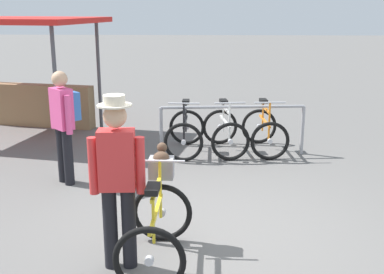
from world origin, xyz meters
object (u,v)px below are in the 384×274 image
at_px(racked_bike_black, 185,132).
at_px(racked_bike_white, 225,132).
at_px(person_with_featured_bike, 117,176).
at_px(racked_bike_orange, 264,131).
at_px(featured_bicycle, 157,214).
at_px(market_stall, 27,63).
at_px(pedestrian_with_backpack, 64,120).

distance_m(racked_bike_black, racked_bike_white, 0.70).
relative_size(racked_bike_white, person_with_featured_bike, 0.68).
distance_m(racked_bike_black, racked_bike_orange, 1.40).
bearing_deg(person_with_featured_bike, racked_bike_black, 83.91).
xyz_separation_m(featured_bicycle, market_stall, (-3.22, 5.13, 0.91)).
distance_m(person_with_featured_bike, market_stall, 6.05).
distance_m(racked_bike_black, pedestrian_with_backpack, 2.34).
xyz_separation_m(racked_bike_white, racked_bike_orange, (0.70, 0.07, 0.00)).
height_order(racked_bike_orange, featured_bicycle, featured_bicycle).
bearing_deg(person_with_featured_bike, featured_bicycle, 26.40).
xyz_separation_m(racked_bike_black, pedestrian_with_backpack, (-1.64, -1.57, 0.57)).
distance_m(racked_bike_white, market_stall, 4.33).
relative_size(racked_bike_white, pedestrian_with_backpack, 0.72).
bearing_deg(pedestrian_with_backpack, market_stall, 118.77).
height_order(person_with_featured_bike, market_stall, market_stall).
relative_size(racked_bike_orange, featured_bicycle, 0.94).
height_order(racked_bike_orange, person_with_featured_bike, person_with_featured_bike).
bearing_deg(racked_bike_black, racked_bike_orange, 5.45).
distance_m(racked_bike_orange, featured_bicycle, 4.10).
distance_m(featured_bicycle, pedestrian_with_backpack, 2.69).
bearing_deg(racked_bike_white, racked_bike_black, -174.55).
height_order(featured_bicycle, market_stall, market_stall).
relative_size(racked_bike_orange, person_with_featured_bike, 0.66).
relative_size(racked_bike_orange, pedestrian_with_backpack, 0.69).
xyz_separation_m(racked_bike_orange, market_stall, (-4.68, 1.29, 1.03)).
relative_size(racked_bike_black, person_with_featured_bike, 0.64).
height_order(racked_bike_black, racked_bike_white, same).
relative_size(racked_bike_white, featured_bicycle, 0.98).
bearing_deg(racked_bike_orange, market_stall, 164.54).
relative_size(racked_bike_black, featured_bicycle, 0.91).
xyz_separation_m(racked_bike_orange, featured_bicycle, (-1.46, -3.83, 0.12)).
xyz_separation_m(racked_bike_white, featured_bicycle, (-0.76, -3.77, 0.12)).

